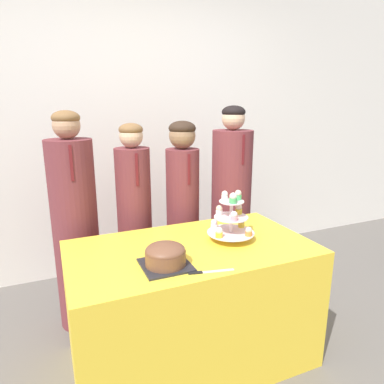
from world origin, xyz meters
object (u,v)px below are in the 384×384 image
Objects in this scene: cake_knife at (204,272)px; student_3 at (231,208)px; student_0 at (76,229)px; cupcake_stand at (231,218)px; round_cake at (165,255)px; student_2 at (183,216)px; student_1 at (135,225)px.

student_3 is (0.69, 0.96, -0.03)m from cake_knife.
cupcake_stand is at bearing -38.06° from student_0.
student_2 is (0.42, 0.82, -0.10)m from round_cake.
student_2 is (0.27, 0.96, -0.04)m from cake_knife.
student_2 reaches higher than cake_knife.
round_cake is 0.17× the size of student_1.
cupcake_stand is 0.20× the size of student_0.
student_0 is (-0.36, 0.82, -0.10)m from round_cake.
student_3 is (0.37, 0.65, -0.16)m from cupcake_stand.
cake_knife is at bearing -43.45° from round_cake.
round_cake is at bearing -93.09° from student_1.
student_1 is at bearing -180.00° from student_3.
student_0 is at bearing 129.55° from cake_knife.
cake_knife is 1.18m from student_3.
student_2 reaches higher than student_1.
student_2 is at bearing -180.00° from student_3.
student_2 reaches higher than cupcake_stand.
student_3 is at bearing 65.85° from cake_knife.
student_3 is at bearing 60.28° from cupcake_stand.
student_2 is (0.78, -0.00, -0.00)m from student_0.
cupcake_stand reaches higher than round_cake.
student_3 reaches higher than round_cake.
student_1 is 0.99× the size of student_2.
student_0 reaches higher than student_1.
round_cake is 0.90m from student_0.
round_cake is 0.50m from cupcake_stand.
round_cake reaches higher than cake_knife.
cake_knife is at bearing -83.94° from student_1.
student_3 is (0.84, 0.82, -0.09)m from round_cake.
student_1 is (-0.10, 0.96, -0.07)m from cake_knife.
student_0 reaches higher than round_cake.
student_0 is 1.06× the size of student_2.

